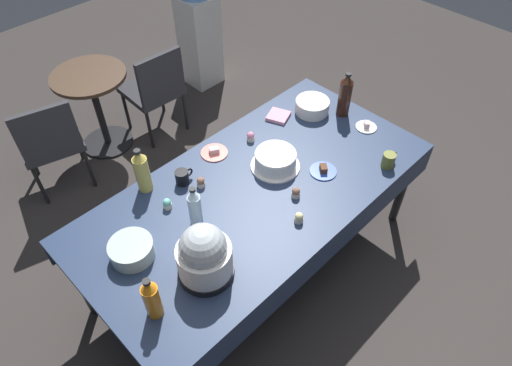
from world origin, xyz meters
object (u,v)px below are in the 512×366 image
Objects in this scene: dessert_plate_white at (366,126)px; cupcake_cocoa at (251,137)px; potluck_table at (256,196)px; dessert_plate_cobalt at (323,170)px; ceramic_snack_bowl at (312,106)px; round_cafe_table at (95,98)px; soda_bottle_ginger_ale at (142,171)px; soda_bottle_water at (195,208)px; soda_bottle_cola at (345,96)px; cupcake_lemon at (201,182)px; cupcake_rose at (296,193)px; soda_bottle_orange_juice at (152,298)px; glass_salad_bowl at (132,250)px; dessert_plate_coral at (214,152)px; maroon_chair_right at (155,87)px; cupcake_berry at (167,204)px; coffee_mug_olive at (389,160)px; slow_cooker at (204,255)px; frosted_layer_cake at (275,160)px; cupcake_mint at (299,218)px; maroon_chair_left at (50,140)px; water_cooler at (198,28)px; coffee_mug_black at (182,177)px.

cupcake_cocoa is (-0.65, 0.46, 0.02)m from dessert_plate_white.
dessert_plate_cobalt is at bearing -25.64° from potluck_table.
ceramic_snack_bowl reaches higher than round_cafe_table.
soda_bottle_ginger_ale is at bearing 169.91° from cupcake_cocoa.
soda_bottle_ginger_ale is at bearing 95.84° from soda_bottle_water.
soda_bottle_cola is at bearing 88.33° from dessert_plate_white.
dessert_plate_cobalt reaches higher than potluck_table.
cupcake_lemon is at bearing 45.15° from soda_bottle_water.
cupcake_rose is 0.24× the size of soda_bottle_orange_juice.
glass_salad_bowl is 0.32× the size of round_cafe_table.
dessert_plate_coral is at bearing -6.56° from soda_bottle_ginger_ale.
cupcake_cocoa is at bearing -95.03° from maroon_chair_right.
coffee_mug_olive reaches higher than cupcake_berry.
soda_bottle_ginger_ale is (-0.74, 0.13, 0.11)m from cupcake_cocoa.
dessert_plate_white is (1.52, 0.11, -0.14)m from slow_cooker.
cupcake_berry is at bearing -90.54° from soda_bottle_ginger_ale.
glass_salad_bowl is 1.10m from cupcake_cocoa.
cupcake_lemon is at bearing 130.98° from potluck_table.
soda_bottle_ginger_ale reaches higher than cupcake_lemon.
soda_bottle_cola is (0.82, 0.29, 0.12)m from cupcake_rose.
frosted_layer_cake is 0.48m from cupcake_lemon.
soda_bottle_water is at bearing 163.73° from dessert_plate_cobalt.
cupcake_lemon is 0.09× the size of round_cafe_table.
dessert_plate_coral is 0.62× the size of soda_bottle_water.
maroon_chair_left is at bearing 106.02° from cupcake_mint.
maroon_chair_right is at bearing -0.15° from maroon_chair_left.
slow_cooker is 1.00m from dessert_plate_cobalt.
frosted_layer_cake is 1.01× the size of soda_bottle_ginger_ale.
coffee_mug_olive is at bearing -37.59° from soda_bottle_ginger_ale.
soda_bottle_ginger_ale is 2.28m from water_cooler.
cupcake_lemon is (-0.61, 0.44, 0.02)m from dessert_plate_cobalt.
cupcake_cocoa is at bearing 49.62° from potluck_table.
cupcake_rose is at bearing -53.50° from cupcake_lemon.
glass_salad_bowl is at bearing 178.89° from soda_bottle_cola.
dessert_plate_coral is at bearing 33.35° from cupcake_lemon.
cupcake_lemon is at bearing 126.50° from cupcake_rose.
cupcake_berry is (0.13, 0.49, -0.12)m from slow_cooker.
soda_bottle_orange_juice is 0.22× the size of water_cooler.
slow_cooker reaches higher than soda_bottle_cola.
water_cooler reaches higher than maroon_chair_right.
cupcake_cocoa is (1.08, 0.22, -0.02)m from glass_salad_bowl.
soda_bottle_ginger_ale is at bearing -84.50° from maroon_chair_left.
soda_bottle_cola is at bearing -1.11° from glass_salad_bowl.
dessert_plate_cobalt is 2.06m from maroon_chair_left.
ceramic_snack_bowl is 0.83m from cupcake_rose.
cupcake_cocoa is 0.57m from cupcake_rose.
soda_bottle_water is at bearing -84.16° from soda_bottle_ginger_ale.
dessert_plate_coral is 0.31m from coffee_mug_black.
frosted_layer_cake is 0.74m from dessert_plate_white.
soda_bottle_orange_juice is 0.38× the size of round_cafe_table.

